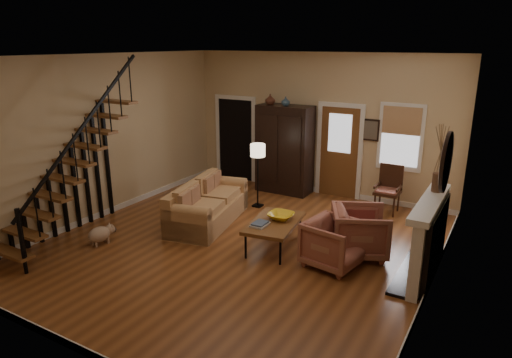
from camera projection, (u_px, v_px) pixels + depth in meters
The scene contains 15 objects.
room at pixel (267, 143), 9.46m from camera, with size 7.00×7.33×3.30m.
staircase at pixel (67, 155), 8.03m from camera, with size 0.94×2.80×3.20m, color brown, non-canonical shape.
fireplace at pixel (431, 232), 6.94m from camera, with size 0.33×1.95×2.30m.
armoire at pixel (285, 149), 10.88m from camera, with size 1.30×0.60×2.10m, color black, non-canonical shape.
vase_a at pixel (270, 99), 10.63m from camera, with size 0.24×0.24×0.25m, color #4C2619.
vase_b at pixel (286, 101), 10.44m from camera, with size 0.20×0.20×0.21m, color #334C60.
sofa at pixel (208, 204), 9.13m from camera, with size 0.93×2.16×0.80m, color tan, non-canonical shape.
coffee_table at pixel (274, 234), 8.05m from camera, with size 0.77×1.32×0.50m, color brown, non-canonical shape.
bowl at pixel (281, 216), 8.06m from camera, with size 0.45×0.45×0.11m, color gold.
books at pixel (260, 224), 7.78m from camera, with size 0.24×0.33×0.06m, color beige, non-canonical shape.
armchair_left at pixel (334, 244), 7.36m from camera, with size 0.83×0.86×0.78m, color maroon.
armchair_right at pixel (360, 232), 7.74m from camera, with size 0.90×0.93×0.84m, color maroon.
floor_lamp at pixel (258, 176), 9.95m from camera, with size 0.32×0.32×1.42m, color black, non-canonical shape.
side_chair at pixel (388, 190), 9.65m from camera, with size 0.54×0.54×1.02m, color #361D11, non-canonical shape.
dog at pixel (99, 235), 8.20m from camera, with size 0.28×0.47×0.34m, color tan, non-canonical shape.
Camera 1 is at (4.03, -6.39, 3.52)m, focal length 32.00 mm.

